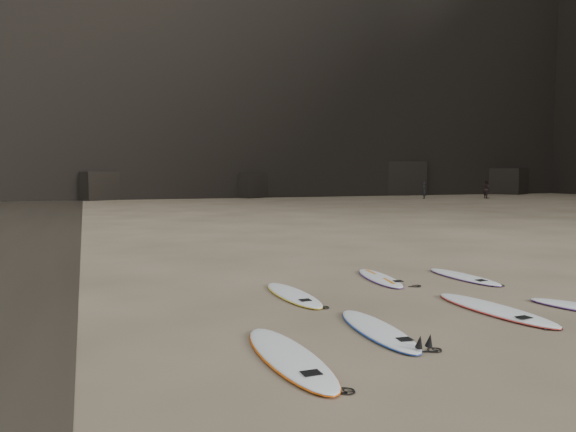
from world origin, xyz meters
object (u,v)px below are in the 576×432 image
at_px(surfboard_0, 289,356).
at_px(surfboard_5, 293,294).
at_px(person_a, 424,190).
at_px(surfboard_1, 378,329).
at_px(surfboard_6, 380,278).
at_px(surfboard_2, 494,309).
at_px(surfboard_7, 464,276).
at_px(person_b, 487,189).

bearing_deg(surfboard_0, surfboard_5, 68.20).
bearing_deg(person_a, surfboard_1, -16.37).
distance_m(surfboard_5, person_a, 43.02).
bearing_deg(surfboard_6, surfboard_1, -111.28).
bearing_deg(surfboard_2, surfboard_7, 57.72).
relative_size(surfboard_2, person_a, 1.71).
xyz_separation_m(surfboard_2, surfboard_7, (1.44, 2.70, -0.01)).
bearing_deg(surfboard_1, surfboard_7, 42.64).
relative_size(surfboard_1, surfboard_2, 0.90).
bearing_deg(surfboard_5, person_b, 44.64).
xyz_separation_m(surfboard_2, person_a, (22.94, 36.70, 0.74)).
relative_size(surfboard_0, surfboard_6, 1.18).
distance_m(surfboard_0, surfboard_7, 6.78).
xyz_separation_m(surfboard_0, person_b, (32.91, 36.32, 0.82)).
relative_size(surfboard_6, person_a, 1.46).
distance_m(surfboard_7, person_a, 40.24).
distance_m(surfboard_2, surfboard_7, 3.06).
relative_size(surfboard_1, surfboard_7, 1.06).
distance_m(person_a, person_b, 6.02).
relative_size(surfboard_7, person_a, 1.45).
relative_size(surfboard_6, surfboard_7, 1.00).
bearing_deg(surfboard_7, person_a, 54.86).
relative_size(surfboard_6, person_b, 1.31).
height_order(surfboard_7, person_a, person_a).
relative_size(surfboard_0, surfboard_2, 1.00).
xyz_separation_m(surfboard_2, surfboard_5, (-2.82, 2.26, -0.01)).
bearing_deg(person_b, surfboard_1, 147.94).
bearing_deg(surfboard_0, person_b, 47.32).
height_order(person_a, person_b, person_b).
distance_m(surfboard_5, person_b, 45.63).
xyz_separation_m(surfboard_6, person_a, (23.35, 33.48, 0.74)).
height_order(surfboard_0, person_b, person_b).
distance_m(surfboard_0, surfboard_1, 1.81).
relative_size(surfboard_1, surfboard_5, 1.01).
bearing_deg(person_a, surfboard_7, -14.28).
relative_size(surfboard_2, surfboard_7, 1.18).
bearing_deg(person_a, surfboard_5, -18.77).
height_order(surfboard_2, surfboard_5, surfboard_2).
xyz_separation_m(surfboard_5, surfboard_6, (2.41, 0.96, -0.00)).
bearing_deg(surfboard_6, surfboard_7, -7.18).
xyz_separation_m(surfboard_1, surfboard_7, (3.92, 3.13, -0.00)).
xyz_separation_m(surfboard_5, person_b, (31.59, 32.92, 0.83)).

